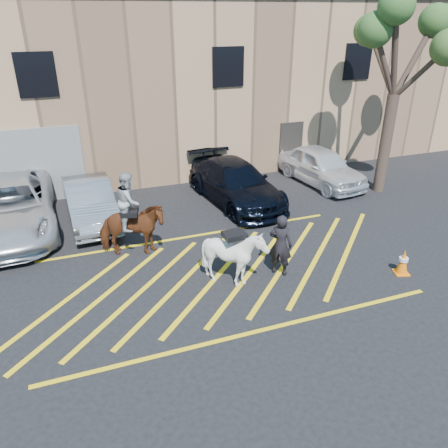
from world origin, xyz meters
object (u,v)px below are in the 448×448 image
object	(u,v)px
car_blue_suv	(236,183)
car_white_suv	(321,166)
handler	(281,245)
tree	(403,39)
mounted_bay	(131,223)
traffic_cone	(403,262)
car_silver_sedan	(90,201)
saddled_white	(234,256)
car_white_pickup	(9,207)

from	to	relation	value
car_blue_suv	car_white_suv	world-z (taller)	car_white_suv
handler	tree	distance (m)	9.19
handler	mounted_bay	size ratio (longest dim) A/B	0.68
traffic_cone	car_silver_sedan	bearing A→B (deg)	140.20
mounted_bay	saddled_white	distance (m)	3.34
car_silver_sedan	car_white_suv	bearing A→B (deg)	-0.03
tree	car_white_suv	bearing A→B (deg)	138.80
handler	traffic_cone	size ratio (longest dim) A/B	2.41
car_white_pickup	handler	world-z (taller)	handler
traffic_cone	car_white_pickup	bearing A→B (deg)	147.26
car_silver_sedan	saddled_white	bearing A→B (deg)	-62.02
car_silver_sedan	car_blue_suv	world-z (taller)	car_blue_suv
mounted_bay	traffic_cone	bearing A→B (deg)	-27.81
car_blue_suv	car_white_suv	distance (m)	4.12
car_silver_sedan	mounted_bay	bearing A→B (deg)	-74.63
car_blue_suv	traffic_cone	bearing A→B (deg)	-75.89
car_silver_sedan	car_white_pickup	bearing A→B (deg)	173.76
car_silver_sedan	car_blue_suv	distance (m)	5.30
mounted_bay	car_silver_sedan	bearing A→B (deg)	108.50
car_white_pickup	car_blue_suv	bearing A→B (deg)	-3.95
car_blue_suv	traffic_cone	distance (m)	6.82
traffic_cone	tree	distance (m)	8.32
car_white_pickup	car_blue_suv	xyz separation A→B (m)	(7.81, -0.26, -0.08)
car_white_pickup	traffic_cone	size ratio (longest dim) A/B	8.23
handler	saddled_white	size ratio (longest dim) A/B	1.08
car_white_pickup	mounted_bay	distance (m)	4.61
car_white_pickup	handler	size ratio (longest dim) A/B	3.41
car_blue_suv	tree	distance (m)	7.72
car_silver_sedan	traffic_cone	xyz separation A→B (m)	(7.77, -6.47, -0.34)
car_white_pickup	car_blue_suv	distance (m)	7.82
car_silver_sedan	handler	size ratio (longest dim) A/B	2.44
saddled_white	tree	world-z (taller)	tree
car_white_pickup	traffic_cone	xyz separation A→B (m)	(10.28, -6.61, -0.47)
saddled_white	traffic_cone	size ratio (longest dim) A/B	2.22
mounted_bay	handler	bearing A→B (deg)	-33.66
car_silver_sedan	traffic_cone	world-z (taller)	car_silver_sedan
tree	traffic_cone	bearing A→B (deg)	-122.03
car_white_pickup	car_silver_sedan	distance (m)	2.52
car_white_pickup	car_white_suv	size ratio (longest dim) A/B	1.36
car_white_pickup	car_blue_suv	world-z (taller)	car_white_pickup
handler	car_white_suv	bearing A→B (deg)	-86.68
car_white_suv	traffic_cone	bearing A→B (deg)	-110.50
handler	car_silver_sedan	bearing A→B (deg)	-6.26
saddled_white	traffic_cone	bearing A→B (deg)	-14.01
car_silver_sedan	tree	bearing A→B (deg)	-8.54
handler	traffic_cone	xyz separation A→B (m)	(3.19, -1.18, -0.51)
car_white_suv	car_silver_sedan	bearing A→B (deg)	175.53
mounted_bay	traffic_cone	size ratio (longest dim) A/B	3.53
car_white_suv	handler	distance (m)	7.53
traffic_cone	tree	xyz separation A→B (m)	(3.39, 5.42, 5.33)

